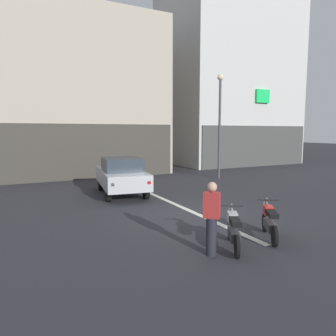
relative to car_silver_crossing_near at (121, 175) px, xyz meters
name	(u,v)px	position (x,y,z in m)	size (l,w,h in m)	color
ground_plane	(202,216)	(1.23, -4.60, -0.89)	(120.00, 120.00, 0.00)	#2B2B30
lane_centre_line	(137,187)	(1.23, 1.40, -0.88)	(0.20, 18.00, 0.01)	silver
building_mid_block	(77,99)	(0.05, 9.82, 4.17)	(10.34, 9.43, 10.13)	#B2A893
building_far_right	(227,57)	(13.01, 9.82, 8.31)	(10.61, 8.19, 18.42)	silver
car_silver_crossing_near	(121,175)	(0.00, 0.00, 0.00)	(2.30, 4.30, 1.64)	black
street_lamp	(220,115)	(6.65, 1.98, 2.84)	(0.36, 0.36, 6.02)	#47474C
motorcycle_silver_row_leftmost	(233,229)	(0.36, -7.32, -0.43)	(0.90, 1.48, 0.98)	black
motorcycle_red_row_left_mid	(269,221)	(1.63, -7.20, -0.43)	(0.96, 1.45, 0.98)	black
person_by_motorcycles	(212,218)	(-0.35, -7.43, -0.03)	(0.41, 0.41, 1.67)	#23232D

